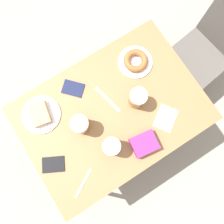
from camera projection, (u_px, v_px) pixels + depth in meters
name	position (u px, v px, depth m)	size (l,w,h in m)	color
ground_plane	(112.00, 126.00, 2.04)	(8.00, 8.00, 0.00)	gray
table	(112.00, 114.00, 1.36)	(0.76, 1.08, 0.77)	olive
chair	(212.00, 45.00, 1.60)	(0.45, 0.45, 0.91)	#514C47
plate_with_cake	(41.00, 114.00, 1.27)	(0.23, 0.23, 0.05)	silver
plate_with_donut	(136.00, 61.00, 1.32)	(0.21, 0.21, 0.05)	silver
beer_mug_left	(81.00, 125.00, 1.21)	(0.10, 0.10, 0.14)	#8C5619
beer_mug_center	(112.00, 146.00, 1.19)	(0.10, 0.10, 0.14)	#8C5619
beer_mug_right	(137.00, 98.00, 1.23)	(0.10, 0.10, 0.14)	#8C5619
napkin_folded	(166.00, 118.00, 1.28)	(0.17, 0.18, 0.00)	white
fork	(83.00, 183.00, 1.22)	(0.10, 0.16, 0.00)	silver
knife	(108.00, 99.00, 1.30)	(0.20, 0.06, 0.00)	silver
passport_near_edge	(53.00, 164.00, 1.24)	(0.14, 0.15, 0.01)	black
passport_far_edge	(73.00, 88.00, 1.31)	(0.15, 0.15, 0.01)	#141938
blue_pouch	(144.00, 144.00, 1.23)	(0.14, 0.16, 0.06)	#8C2366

